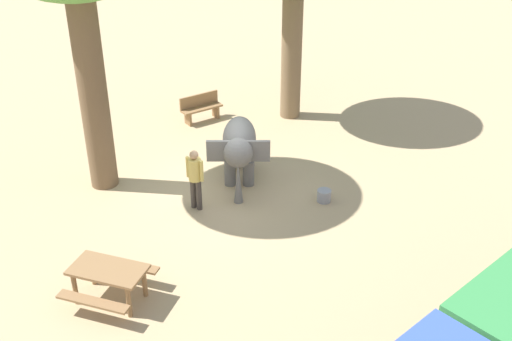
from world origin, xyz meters
The scene contains 6 objects.
ground_plane centered at (0.00, 0.00, 0.00)m, with size 60.00×60.00×0.00m, color tan.
elephant centered at (-0.72, -0.14, 1.06)m, with size 2.21×2.26×1.66m.
person_handler centered at (1.01, 0.22, 0.95)m, with size 0.32×0.49×1.62m.
wooden_bench centered at (-2.38, -4.03, 0.47)m, with size 1.44×0.57×0.88m.
picnic_table_near centered at (4.39, 1.84, 0.59)m, with size 2.03×2.03×0.78m.
feed_bucket centered at (-1.63, 2.13, 0.16)m, with size 0.36×0.36×0.32m, color gray.
Camera 1 is at (8.61, 10.94, 8.26)m, focal length 42.81 mm.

